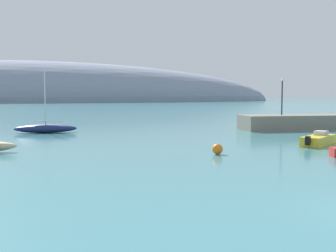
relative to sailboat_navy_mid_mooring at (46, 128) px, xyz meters
name	(u,v)px	position (x,y,z in m)	size (l,w,h in m)	color
breakwater_rocks	(306,122)	(32.81, -5.16, 0.41)	(17.41, 5.00, 1.92)	gray
distant_ridge	(22,102)	(-5.55, 188.49, -0.54)	(290.45, 65.02, 43.62)	gray
sailboat_navy_mid_mooring	(46,128)	(0.00, 0.00, 0.00)	(7.46, 2.55, 7.60)	navy
motorboat_yellow_outer	(318,140)	(23.38, -20.21, -0.07)	(5.03, 4.23, 1.26)	yellow
mooring_buoy_orange	(217,149)	(12.08, -22.95, -0.12)	(0.84, 0.84, 0.84)	orange
harbor_lamp_post	(282,93)	(29.14, -5.03, 4.24)	(0.36, 0.36, 4.71)	black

